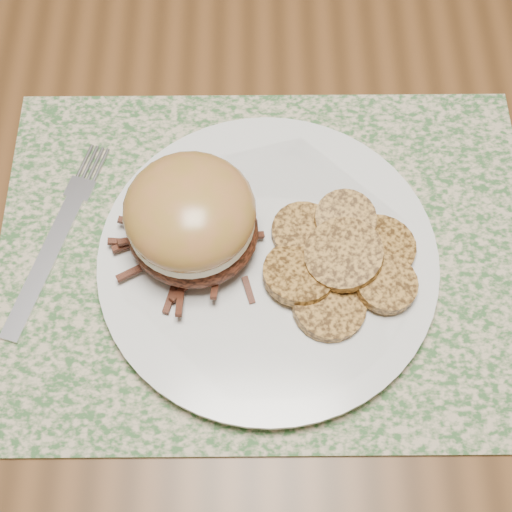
{
  "coord_description": "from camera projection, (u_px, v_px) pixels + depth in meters",
  "views": [
    {
      "loc": [
        0.22,
        -0.5,
        1.29
      ],
      "look_at": [
        0.23,
        -0.26,
        0.79
      ],
      "focal_mm": 50.0,
      "sensor_mm": 36.0,
      "label": 1
    }
  ],
  "objects": [
    {
      "name": "dinner_plate",
      "position": [
        268.0,
        261.0,
        0.58
      ],
      "size": [
        0.26,
        0.26,
        0.02
      ],
      "primitive_type": "cylinder",
      "color": "silver",
      "rests_on": "placemat"
    },
    {
      "name": "dining_table",
      "position": [
        46.0,
        89.0,
        0.77
      ],
      "size": [
        1.5,
        0.9,
        0.75
      ],
      "color": "brown",
      "rests_on": "ground"
    },
    {
      "name": "pork_sandwich",
      "position": [
        191.0,
        219.0,
        0.55
      ],
      "size": [
        0.13,
        0.13,
        0.08
      ],
      "rotation": [
        0.0,
        0.0,
        -0.35
      ],
      "color": "black",
      "rests_on": "dinner_plate"
    },
    {
      "name": "fork",
      "position": [
        58.0,
        236.0,
        0.6
      ],
      "size": [
        0.07,
        0.19,
        0.0
      ],
      "rotation": [
        0.0,
        0.0,
        -0.3
      ],
      "color": "silver",
      "rests_on": "placemat"
    },
    {
      "name": "ground",
      "position": [
        138.0,
        313.0,
        1.38
      ],
      "size": [
        3.5,
        3.5,
        0.0
      ],
      "primitive_type": "plane",
      "color": "brown",
      "rests_on": "ground"
    },
    {
      "name": "placemat",
      "position": [
        267.0,
        255.0,
        0.59
      ],
      "size": [
        0.45,
        0.33,
        0.0
      ],
      "primitive_type": "cube",
      "color": "#376031",
      "rests_on": "dining_table"
    },
    {
      "name": "roasted_potatoes",
      "position": [
        340.0,
        260.0,
        0.56
      ],
      "size": [
        0.15,
        0.15,
        0.03
      ],
      "color": "#A87431",
      "rests_on": "dinner_plate"
    }
  ]
}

